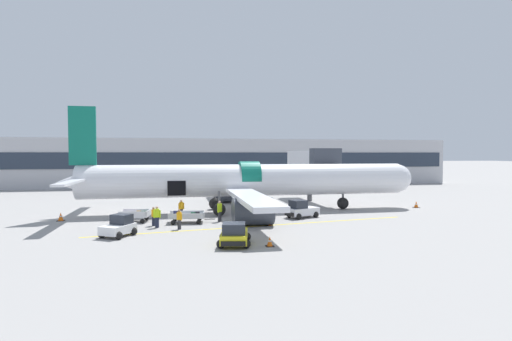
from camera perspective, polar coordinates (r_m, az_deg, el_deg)
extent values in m
plane|color=gray|center=(38.66, -2.70, -6.40)|extent=(500.00, 500.00, 0.00)
cube|color=yellow|center=(33.03, 0.66, -7.92)|extent=(27.12, 4.18, 0.01)
cube|color=#B2B2B7|center=(76.70, -7.01, 1.20)|extent=(93.79, 10.42, 8.62)
cube|color=#232D3D|center=(71.44, -6.70, 1.46)|extent=(91.91, 0.16, 2.76)
cylinder|color=#4C4C51|center=(50.31, 7.68, -2.20)|extent=(0.60, 0.60, 3.79)
cube|color=silver|center=(50.16, 7.70, 1.38)|extent=(2.49, 11.81, 2.49)
cube|color=#333842|center=(45.18, 9.89, 1.25)|extent=(3.24, 1.60, 2.99)
cylinder|color=silver|center=(40.65, -0.99, -1.39)|extent=(32.97, 3.23, 3.23)
sphere|color=silver|center=(46.50, 19.43, -1.04)|extent=(3.07, 3.07, 3.07)
cone|color=silver|center=(41.06, -24.27, -1.56)|extent=(3.72, 2.98, 2.98)
cylinder|color=#0F6B56|center=(40.60, -0.99, -0.98)|extent=(1.98, 3.24, 3.24)
cube|color=#0F6B56|center=(40.87, -23.55, 4.57)|extent=(2.43, 0.28, 5.52)
cube|color=silver|center=(36.82, -24.83, -1.50)|extent=(1.01, 8.39, 0.20)
cube|color=silver|center=(45.01, -22.33, -0.79)|extent=(1.01, 8.39, 0.20)
cube|color=silver|center=(32.67, -0.78, -3.89)|extent=(2.41, 14.99, 0.40)
cube|color=silver|center=(48.39, -4.22, -1.84)|extent=(2.41, 14.99, 0.40)
cylinder|color=#333842|center=(32.92, -0.45, -5.89)|extent=(3.29, 2.28, 2.28)
cylinder|color=#333842|center=(48.45, -3.97, -3.22)|extent=(3.29, 2.28, 2.28)
cube|color=black|center=(38.45, -11.27, -2.50)|extent=(1.70, 0.12, 1.40)
cylinder|color=#56565B|center=(43.78, 12.31, -3.41)|extent=(0.22, 0.22, 1.80)
sphere|color=black|center=(43.88, 12.30, -4.59)|extent=(1.23, 1.23, 1.23)
cylinder|color=#56565B|center=(38.05, -5.27, -4.24)|extent=(0.22, 0.22, 1.80)
sphere|color=black|center=(38.17, -5.27, -5.59)|extent=(1.23, 1.23, 1.23)
cylinder|color=#56565B|center=(42.64, -5.92, -3.53)|extent=(0.22, 0.22, 1.80)
sphere|color=black|center=(42.74, -5.92, -4.73)|extent=(1.23, 1.23, 1.23)
cube|color=white|center=(30.47, -19.13, -7.90)|extent=(2.54, 2.83, 0.61)
cube|color=#232833|center=(30.68, -18.64, -6.58)|extent=(1.66, 1.59, 0.69)
cube|color=black|center=(31.45, -17.66, -7.78)|extent=(1.22, 0.81, 0.31)
sphere|color=black|center=(30.70, -17.10, -8.29)|extent=(0.56, 0.56, 0.56)
sphere|color=black|center=(31.58, -19.18, -8.02)|extent=(0.56, 0.56, 0.56)
sphere|color=black|center=(29.45, -19.05, -8.77)|extent=(0.56, 0.56, 0.56)
sphere|color=black|center=(30.37, -21.16, -8.47)|extent=(0.56, 0.56, 0.56)
cube|color=yellow|center=(26.41, -3.11, -9.38)|extent=(2.26, 3.46, 0.59)
cube|color=#232833|center=(25.74, -3.17, -8.25)|extent=(1.68, 1.68, 0.68)
cube|color=black|center=(24.83, -3.28, -10.42)|extent=(1.52, 0.40, 0.30)
sphere|color=black|center=(25.45, -5.06, -10.42)|extent=(0.56, 0.56, 0.56)
sphere|color=black|center=(25.38, -1.38, -10.45)|extent=(0.56, 0.56, 0.56)
sphere|color=black|center=(27.57, -4.69, -9.41)|extent=(0.56, 0.56, 0.56)
sphere|color=black|center=(27.50, -1.31, -9.44)|extent=(0.56, 0.56, 0.56)
cube|color=silver|center=(37.44, 6.66, -5.82)|extent=(3.34, 2.45, 0.67)
cube|color=#232833|center=(37.01, 6.04, -4.80)|extent=(1.72, 1.63, 0.75)
cube|color=black|center=(36.49, 4.77, -6.24)|extent=(0.59, 1.23, 0.34)
sphere|color=black|center=(37.37, 4.77, -6.28)|extent=(0.56, 0.56, 0.56)
sphere|color=black|center=(36.32, 6.10, -6.54)|extent=(0.56, 0.56, 0.56)
sphere|color=black|center=(38.65, 7.19, -6.00)|extent=(0.56, 0.56, 0.56)
sphere|color=black|center=(37.64, 8.54, -6.24)|extent=(0.56, 0.56, 0.56)
cube|color=#B7BABF|center=(34.92, -9.88, -6.59)|extent=(3.17, 2.05, 0.05)
cube|color=#B7BABF|center=(34.82, -7.43, -6.21)|extent=(0.22, 1.78, 0.41)
cube|color=#B7BABF|center=(34.04, -9.98, -6.43)|extent=(2.96, 0.33, 0.41)
cube|color=#B7BABF|center=(35.73, -9.79, -6.00)|extent=(2.96, 0.33, 0.41)
cube|color=#333338|center=(34.87, -6.63, -6.92)|extent=(0.90, 0.16, 0.06)
sphere|color=black|center=(34.03, -8.18, -7.30)|extent=(0.40, 0.40, 0.40)
sphere|color=black|center=(35.79, -8.07, -6.81)|extent=(0.40, 0.40, 0.40)
sphere|color=black|center=(34.18, -11.76, -7.28)|extent=(0.40, 0.40, 0.40)
sphere|color=black|center=(35.93, -11.47, -6.80)|extent=(0.40, 0.40, 0.40)
cube|color=black|center=(34.66, -8.43, -6.22)|extent=(0.46, 0.28, 0.46)
cube|color=#1E2347|center=(34.86, -11.35, -6.11)|extent=(0.46, 0.31, 0.55)
cube|color=#14472D|center=(34.68, -8.94, -6.25)|extent=(0.43, 0.27, 0.42)
cube|color=silver|center=(36.39, -16.96, -6.25)|extent=(2.63, 1.98, 0.05)
cube|color=silver|center=(36.09, -15.13, -5.87)|extent=(0.29, 1.64, 0.49)
cube|color=silver|center=(35.59, -17.27, -6.01)|extent=(2.36, 0.40, 0.49)
cube|color=silver|center=(37.11, -16.67, -5.66)|extent=(2.36, 0.40, 0.49)
cube|color=#333338|center=(36.06, -14.37, -6.65)|extent=(0.90, 0.21, 0.06)
sphere|color=black|center=(35.45, -15.93, -6.97)|extent=(0.40, 0.40, 0.40)
sphere|color=black|center=(37.04, -15.36, -6.56)|extent=(0.40, 0.40, 0.40)
sphere|color=black|center=(35.86, -18.59, -6.90)|extent=(0.40, 0.40, 0.40)
sphere|color=black|center=(37.43, -17.91, -6.50)|extent=(0.40, 0.40, 0.40)
cube|color=#721951|center=(36.61, -17.91, -5.94)|extent=(0.35, 0.22, 0.30)
cube|color=#14472D|center=(36.41, -15.71, -5.90)|extent=(0.52, 0.24, 0.37)
cube|color=olive|center=(36.25, -16.38, -5.88)|extent=(0.41, 0.27, 0.46)
cylinder|color=#2D2D33|center=(32.08, -10.90, -7.58)|extent=(0.39, 0.39, 0.76)
cylinder|color=orange|center=(31.97, -10.91, -6.37)|extent=(0.50, 0.50, 0.60)
sphere|color=#9E7556|center=(31.91, -10.91, -5.65)|extent=(0.21, 0.21, 0.21)
cylinder|color=orange|center=(31.84, -10.61, -6.53)|extent=(0.16, 0.16, 0.55)
cylinder|color=orange|center=(32.12, -11.19, -6.45)|extent=(0.16, 0.16, 0.55)
cylinder|color=#1E2338|center=(33.17, -13.95, -7.21)|extent=(0.34, 0.34, 0.84)
cylinder|color=#B7E019|center=(33.05, -13.97, -5.93)|extent=(0.44, 0.44, 0.66)
sphere|color=tan|center=(32.99, -13.97, -5.16)|extent=(0.23, 0.23, 0.23)
cylinder|color=#B7E019|center=(33.10, -14.37, -6.04)|extent=(0.14, 0.14, 0.61)
cylinder|color=#B7E019|center=(33.02, -13.56, -6.06)|extent=(0.14, 0.14, 0.61)
cylinder|color=#2D2D33|center=(35.11, -5.21, -6.58)|extent=(0.45, 0.45, 0.88)
cylinder|color=#B7E019|center=(35.00, -5.22, -5.31)|extent=(0.57, 0.57, 0.69)
sphere|color=tan|center=(34.94, -5.22, -4.55)|extent=(0.24, 0.24, 0.24)
cylinder|color=#B7E019|center=(35.23, -5.03, -5.38)|extent=(0.18, 0.18, 0.64)
cylinder|color=#B7E019|center=(34.79, -5.40, -5.48)|extent=(0.18, 0.18, 0.64)
cylinder|color=black|center=(37.76, -10.61, -6.03)|extent=(0.39, 0.39, 0.81)
cylinder|color=orange|center=(37.67, -10.62, -4.94)|extent=(0.50, 0.50, 0.64)
sphere|color=tan|center=(37.61, -10.63, -4.29)|extent=(0.22, 0.22, 0.22)
cylinder|color=orange|center=(37.77, -10.31, -5.02)|extent=(0.16, 0.16, 0.59)
cylinder|color=orange|center=(37.58, -10.94, -5.06)|extent=(0.16, 0.16, 0.59)
cylinder|color=#1E2338|center=(34.08, -14.42, -7.03)|extent=(0.37, 0.37, 0.76)
cylinder|color=orange|center=(33.98, -14.43, -5.91)|extent=(0.47, 0.47, 0.59)
sphere|color=#9E7556|center=(33.92, -14.43, -5.24)|extent=(0.21, 0.21, 0.21)
cylinder|color=orange|center=(33.80, -14.28, -6.06)|extent=(0.15, 0.15, 0.55)
cylinder|color=orange|center=(34.18, -14.57, -5.97)|extent=(0.15, 0.15, 0.55)
cube|color=black|center=(47.40, 21.91, -4.92)|extent=(0.64, 0.64, 0.03)
cone|color=orange|center=(47.37, 21.91, -4.53)|extent=(0.48, 0.48, 0.68)
cylinder|color=white|center=(47.36, 21.92, -4.49)|extent=(0.28, 0.28, 0.08)
cube|color=black|center=(25.97, 1.98, -10.75)|extent=(0.53, 0.53, 0.03)
cone|color=orange|center=(25.90, 1.98, -10.08)|extent=(0.39, 0.39, 0.65)
cylinder|color=white|center=(25.90, 1.98, -10.01)|extent=(0.23, 0.23, 0.08)
cube|color=black|center=(33.18, 2.00, -7.85)|extent=(0.47, 0.47, 0.03)
cone|color=orange|center=(33.13, 2.00, -7.36)|extent=(0.35, 0.35, 0.61)
cylinder|color=white|center=(33.13, 2.00, -7.30)|extent=(0.20, 0.20, 0.07)
cube|color=black|center=(39.41, -26.11, -6.46)|extent=(0.63, 0.63, 0.03)
cone|color=orange|center=(39.36, -26.12, -5.94)|extent=(0.46, 0.46, 0.75)
cylinder|color=white|center=(39.36, -26.12, -5.88)|extent=(0.27, 0.27, 0.09)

